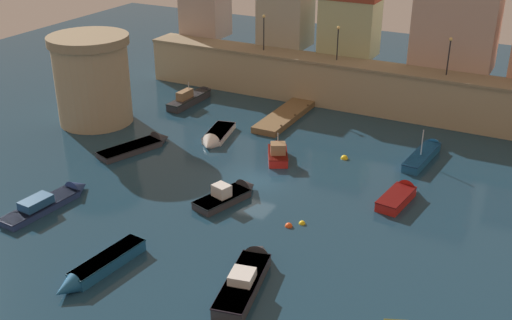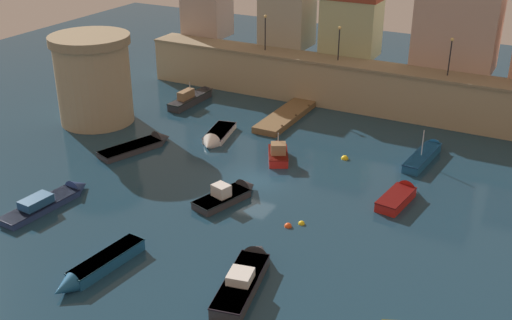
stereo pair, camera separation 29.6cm
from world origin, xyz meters
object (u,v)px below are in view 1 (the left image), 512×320
(moored_boat_4, at_px, (400,195))
(moored_boat_7, at_px, (231,194))
(mooring_buoy_2, at_px, (302,224))
(moored_boat_8, at_px, (248,274))
(fortress_tower, at_px, (92,79))
(quay_lamp_1, at_px, (338,38))
(moored_boat_2, at_px, (425,153))
(mooring_buoy_0, at_px, (344,159))
(quay_lamp_2, at_px, (449,50))
(quay_lamp_0, at_px, (264,27))
(moored_boat_1, at_px, (215,138))
(moored_boat_6, at_px, (143,145))
(moored_boat_0, at_px, (278,152))
(mooring_buoy_1, at_px, (289,226))
(moored_boat_5, at_px, (193,97))
(moored_boat_9, at_px, (52,200))
(moored_boat_3, at_px, (97,268))

(moored_boat_4, xyz_separation_m, moored_boat_7, (-10.97, -5.57, -0.01))
(mooring_buoy_2, bearing_deg, moored_boat_8, -91.58)
(fortress_tower, xyz_separation_m, quay_lamp_1, (18.35, 14.98, 2.70))
(moored_boat_2, height_order, moored_boat_7, moored_boat_2)
(moored_boat_4, xyz_separation_m, mooring_buoy_0, (-6.07, 4.83, -0.40))
(quay_lamp_2, bearing_deg, quay_lamp_0, -180.00)
(moored_boat_1, distance_m, mooring_buoy_2, 15.89)
(quay_lamp_1, bearing_deg, moored_boat_6, -120.53)
(moored_boat_0, relative_size, mooring_buoy_0, 7.18)
(mooring_buoy_2, bearing_deg, moored_boat_1, 142.81)
(quay_lamp_2, distance_m, moored_boat_4, 18.19)
(mooring_buoy_1, bearing_deg, moored_boat_8, -86.05)
(quay_lamp_0, relative_size, moored_boat_6, 0.52)
(moored_boat_4, distance_m, moored_boat_8, 14.84)
(moored_boat_6, bearing_deg, quay_lamp_1, -11.27)
(moored_boat_1, xyz_separation_m, moored_boat_4, (17.58, -3.11, 0.10))
(moored_boat_2, xyz_separation_m, moored_boat_6, (-22.11, -9.31, -0.11))
(quay_lamp_2, xyz_separation_m, moored_boat_8, (-4.22, -30.87, -6.52))
(moored_boat_5, xyz_separation_m, mooring_buoy_2, (19.94, -17.32, -0.51))
(moored_boat_5, distance_m, mooring_buoy_0, 19.72)
(moored_boat_9, bearing_deg, moored_boat_3, -116.34)
(moored_boat_9, xyz_separation_m, mooring_buoy_0, (15.86, 17.15, -0.36))
(moored_boat_2, relative_size, moored_boat_8, 0.98)
(moored_boat_3, relative_size, mooring_buoy_0, 11.12)
(quay_lamp_2, xyz_separation_m, mooring_buoy_2, (-4.02, -23.43, -6.98))
(moored_boat_2, height_order, moored_boat_4, moored_boat_2)
(quay_lamp_0, xyz_separation_m, moored_boat_9, (-2.16, -29.25, -6.72))
(moored_boat_4, bearing_deg, moored_boat_5, 73.31)
(fortress_tower, height_order, mooring_buoy_0, fortress_tower)
(moored_boat_7, height_order, mooring_buoy_0, moored_boat_7)
(fortress_tower, bearing_deg, moored_boat_9, -60.53)
(moored_boat_4, height_order, mooring_buoy_2, moored_boat_4)
(moored_boat_8, distance_m, mooring_buoy_2, 7.45)
(fortress_tower, bearing_deg, moored_boat_8, -32.56)
(moored_boat_4, bearing_deg, moored_boat_2, 8.14)
(quay_lamp_2, height_order, moored_boat_0, quay_lamp_2)
(moored_boat_7, bearing_deg, moored_boat_9, 138.13)
(moored_boat_2, distance_m, mooring_buoy_2, 15.43)
(moored_boat_5, bearing_deg, mooring_buoy_0, -106.25)
(moored_boat_9, bearing_deg, moored_boat_6, 6.60)
(moored_boat_2, bearing_deg, moored_boat_4, -173.76)
(moored_boat_2, xyz_separation_m, moored_boat_5, (-24.67, 2.63, 0.12))
(quay_lamp_1, distance_m, moored_boat_9, 31.69)
(moored_boat_2, height_order, moored_boat_5, moored_boat_2)
(moored_boat_2, relative_size, mooring_buoy_2, 16.15)
(moored_boat_3, bearing_deg, moored_boat_9, -114.95)
(fortress_tower, distance_m, moored_boat_9, 16.83)
(moored_boat_6, xyz_separation_m, moored_boat_7, (11.32, -4.45, 0.10))
(moored_boat_9, bearing_deg, moored_boat_2, -41.92)
(moored_boat_1, relative_size, mooring_buoy_1, 11.40)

